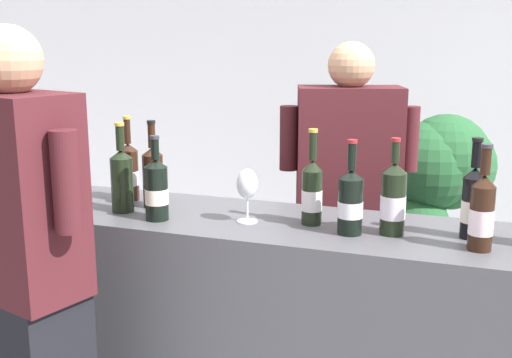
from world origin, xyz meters
name	(u,v)px	position (x,y,z in m)	size (l,w,h in m)	color
wall_back	(388,74)	(0.00, 2.60, 1.40)	(8.00, 0.10, 2.80)	white
counter	(283,350)	(0.00, 0.00, 0.50)	(1.98, 0.52, 1.01)	#4C4C51
wine_bottle_0	(153,175)	(-0.55, 0.03, 1.14)	(0.08, 0.08, 0.34)	black
wine_bottle_2	(393,200)	(0.38, -0.02, 1.13)	(0.09, 0.09, 0.33)	black
wine_bottle_3	(129,171)	(-0.69, 0.10, 1.13)	(0.08, 0.08, 0.34)	black
wine_bottle_4	(312,192)	(0.10, 0.01, 1.13)	(0.07, 0.07, 0.34)	black
wine_bottle_5	(122,179)	(-0.62, -0.07, 1.14)	(0.08, 0.08, 0.34)	black
wine_bottle_6	(350,202)	(0.25, -0.06, 1.12)	(0.09, 0.09, 0.32)	black
wine_bottle_7	(482,212)	(0.66, -0.09, 1.13)	(0.08, 0.08, 0.34)	black
wine_bottle_8	(473,202)	(0.63, 0.02, 1.13)	(0.07, 0.07, 0.34)	black
wine_bottle_9	(156,189)	(-0.45, -0.13, 1.12)	(0.09, 0.09, 0.31)	black
wine_glass	(247,186)	(-0.13, -0.05, 1.14)	(0.08, 0.08, 0.20)	silver
person_server	(346,231)	(0.10, 0.63, 0.80)	(0.59, 0.36, 1.64)	black
person_guest	(28,304)	(-0.67, -0.58, 0.83)	(0.53, 0.34, 1.70)	black
potted_shrub	(435,180)	(0.44, 1.33, 0.91)	(0.58, 0.59, 1.27)	brown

